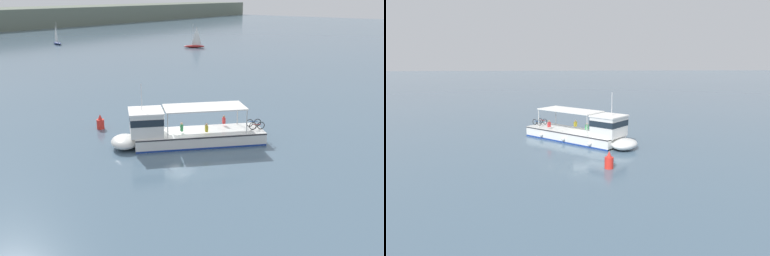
{
  "view_description": "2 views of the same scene",
  "coord_description": "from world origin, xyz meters",
  "views": [
    {
      "loc": [
        -26.25,
        -21.55,
        12.13
      ],
      "look_at": [
        0.73,
        -0.97,
        1.4
      ],
      "focal_mm": 40.01,
      "sensor_mm": 36.0,
      "label": 1
    },
    {
      "loc": [
        3.0,
        35.12,
        8.55
      ],
      "look_at": [
        0.73,
        -0.97,
        1.4
      ],
      "focal_mm": 33.58,
      "sensor_mm": 36.0,
      "label": 2
    }
  ],
  "objects": [
    {
      "name": "channel_buoy",
      "position": [
        -1.11,
        8.38,
        0.57
      ],
      "size": [
        0.7,
        0.7,
        1.4
      ],
      "color": "red",
      "rests_on": "ground"
    },
    {
      "name": "ferry_main",
      "position": [
        -0.02,
        -0.29,
        1.02
      ],
      "size": [
        11.48,
        10.85,
        5.32
      ],
      "color": "white",
      "rests_on": "ground"
    },
    {
      "name": "ground_plane",
      "position": [
        0.0,
        0.0,
        0.0
      ],
      "size": [
        400.0,
        400.0,
        0.0
      ],
      "primitive_type": "plane",
      "color": "slate"
    }
  ]
}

